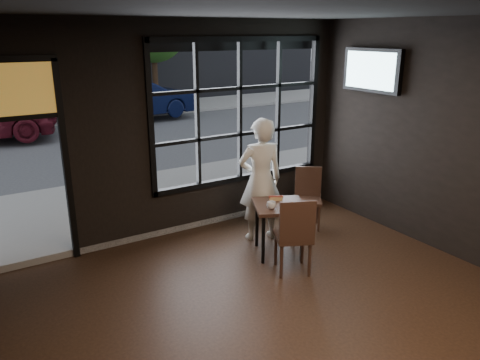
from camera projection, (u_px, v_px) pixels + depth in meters
floor at (325, 360)px, 4.50m from camera, size 6.00×7.00×0.02m
ceiling at (349, 4)px, 3.52m from camera, size 6.00×7.00×0.02m
window_frame at (240, 112)px, 7.38m from camera, size 3.06×0.12×2.28m
stained_transom at (4, 89)px, 5.56m from camera, size 1.20×0.06×0.70m
street_asphalt at (9, 93)px, 23.93m from camera, size 60.00×41.00×0.04m
cafe_table at (279, 229)px, 6.54m from camera, size 0.91×0.91×0.74m
chair_near at (293, 234)px, 6.02m from camera, size 0.60×0.60×1.04m
chair_window at (308, 199)px, 7.40m from camera, size 0.58×0.58×0.96m
man at (260, 180)px, 6.87m from camera, size 0.76×0.59×1.85m
hotdog at (276, 198)px, 6.57m from camera, size 0.21×0.17×0.06m
cup at (271, 205)px, 6.26m from camera, size 0.14×0.14×0.10m
tv at (372, 70)px, 7.19m from camera, size 0.13×1.13×0.66m
navy_car at (134, 99)px, 16.04m from camera, size 4.38×1.96×1.40m
tree_right at (153, 28)px, 17.66m from camera, size 2.60×2.60×4.43m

